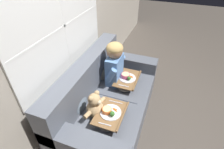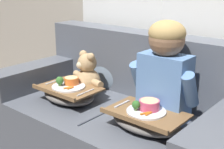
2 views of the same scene
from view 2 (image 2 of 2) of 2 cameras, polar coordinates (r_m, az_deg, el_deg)
The scene contains 7 objects.
couch at distance 2.29m, azimuth 1.58°, elevation -8.29°, with size 1.80×0.93×0.94m.
throw_pillow_behind_child at distance 2.19m, azimuth 12.28°, elevation -2.30°, with size 0.32×0.16×0.33m.
throw_pillow_behind_teddy at distance 2.56m, azimuth -1.23°, elevation 0.99°, with size 0.34×0.16×0.35m.
child_figure at distance 1.95m, azimuth 9.71°, elevation 1.45°, with size 0.45×0.23×0.64m.
teddy_bear at distance 2.41m, azimuth -4.62°, elevation -0.34°, with size 0.37×0.26×0.34m.
lap_tray_child at distance 1.90m, azimuth 6.21°, elevation -8.09°, with size 0.47×0.30×0.18m.
lap_tray_teddy at distance 2.31m, azimuth -7.91°, elevation -3.38°, with size 0.45×0.31×0.19m.
Camera 2 is at (1.28, -1.55, 1.34)m, focal length 50.00 mm.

